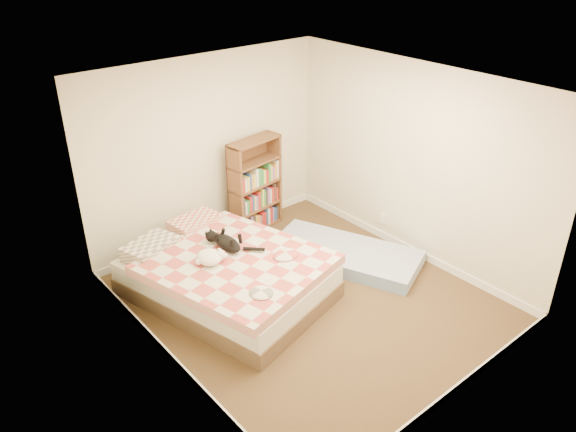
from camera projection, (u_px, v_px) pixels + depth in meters
room at (309, 208)px, 6.00m from camera, size 3.51×4.01×2.51m
bed at (225, 274)px, 6.53m from camera, size 2.07×2.56×0.60m
bookshelf at (254, 195)px, 7.86m from camera, size 0.84×0.39×1.34m
floor_mattress at (345, 254)px, 7.27m from camera, size 1.52×2.07×0.17m
black_cat at (226, 242)px, 6.51m from camera, size 0.33×0.75×0.17m
white_dog at (210, 257)px, 6.21m from camera, size 0.35×0.37×0.15m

